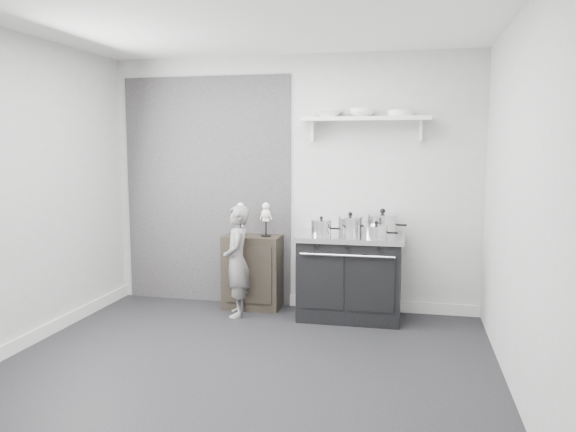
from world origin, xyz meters
name	(u,v)px	position (x,y,z in m)	size (l,w,h in m)	color
ground	(243,367)	(0.00, 0.00, 0.00)	(4.00, 4.00, 0.00)	black
room_shell	(236,160)	(-0.09, 0.15, 1.64)	(4.02, 3.62, 2.71)	#A8A8A6
wall_shelf	(365,120)	(0.80, 1.68, 2.01)	(1.30, 0.26, 0.24)	silver
stove	(350,276)	(0.69, 1.48, 0.43)	(1.07, 0.67, 0.86)	black
side_cabinet	(253,272)	(-0.38, 1.61, 0.40)	(0.61, 0.35, 0.79)	black
child	(237,261)	(-0.46, 1.30, 0.57)	(0.42, 0.27, 1.14)	slate
pot_front_left	(321,227)	(0.40, 1.39, 0.94)	(0.29, 0.21, 0.19)	silver
pot_back_left	(350,225)	(0.67, 1.57, 0.95)	(0.34, 0.26, 0.22)	silver
pot_back_right	(382,224)	(1.00, 1.60, 0.96)	(0.40, 0.31, 0.26)	silver
pot_front_right	(376,231)	(0.95, 1.31, 0.92)	(0.33, 0.24, 0.17)	silver
skeleton_full	(241,217)	(-0.51, 1.61, 0.99)	(0.11, 0.07, 0.41)	silver
skeleton_torso	(266,217)	(-0.23, 1.61, 1.00)	(0.12, 0.08, 0.42)	silver
bowl_large	(329,114)	(0.43, 1.67, 2.07)	(0.28, 0.28, 0.07)	white
bowl_small	(362,113)	(0.77, 1.67, 2.08)	(0.26, 0.26, 0.08)	white
plate_stack	(401,113)	(1.15, 1.67, 2.07)	(0.26, 0.26, 0.06)	silver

